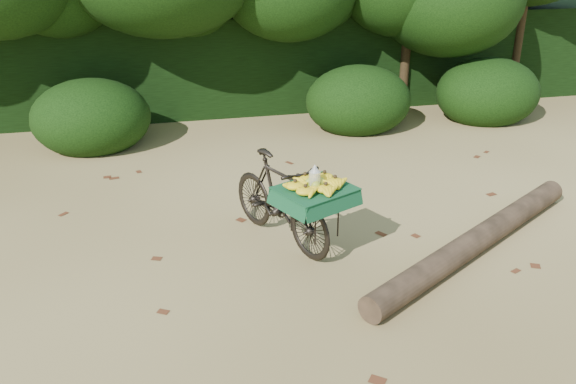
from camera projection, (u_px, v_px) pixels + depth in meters
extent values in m
plane|color=tan|center=(355.00, 255.00, 6.73)|extent=(80.00, 80.00, 0.00)
imported|color=black|center=(280.00, 200.00, 6.83)|extent=(1.16, 1.76, 1.03)
cube|color=black|center=(315.00, 190.00, 6.26)|extent=(0.53, 0.57, 0.03)
cube|color=#144D2E|center=(315.00, 188.00, 6.25)|extent=(0.93, 0.87, 0.01)
ellipsoid|color=#94A026|center=(321.00, 182.00, 6.27)|extent=(0.10, 0.08, 0.11)
ellipsoid|color=#94A026|center=(309.00, 183.00, 6.25)|extent=(0.10, 0.08, 0.11)
ellipsoid|color=#94A026|center=(316.00, 186.00, 6.17)|extent=(0.10, 0.08, 0.11)
cylinder|color=#EAE5C6|center=(315.00, 179.00, 6.22)|extent=(0.12, 0.12, 0.15)
cylinder|color=brown|center=(477.00, 240.00, 6.76)|extent=(3.41, 2.26, 0.28)
cube|color=black|center=(254.00, 59.00, 11.97)|extent=(26.00, 1.80, 1.80)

